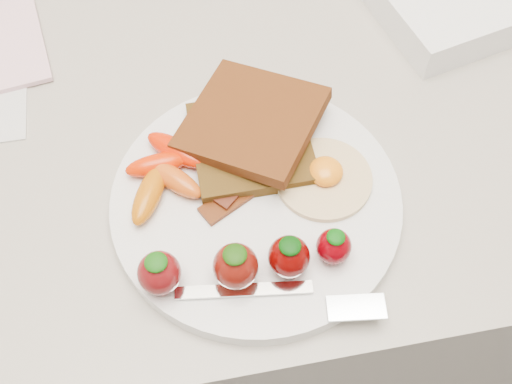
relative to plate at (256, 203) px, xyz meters
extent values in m
cube|color=gray|center=(-0.02, 0.15, -0.46)|extent=(2.00, 0.60, 0.90)
cylinder|color=white|center=(0.00, 0.00, 0.00)|extent=(0.27, 0.27, 0.02)
cube|color=black|center=(0.01, 0.06, 0.02)|extent=(0.11, 0.11, 0.01)
cube|color=black|center=(0.01, 0.07, 0.03)|extent=(0.17, 0.17, 0.03)
cylinder|color=beige|center=(0.07, 0.01, 0.01)|extent=(0.10, 0.10, 0.01)
ellipsoid|color=orange|center=(0.07, 0.01, 0.02)|extent=(0.04, 0.04, 0.02)
cube|color=#360A03|center=(-0.01, 0.01, 0.01)|extent=(0.08, 0.06, 0.00)
cube|color=black|center=(0.00, 0.01, 0.01)|extent=(0.09, 0.03, 0.00)
cube|color=black|center=(0.00, 0.02, 0.02)|extent=(0.08, 0.07, 0.00)
ellipsoid|color=red|center=(-0.09, 0.05, 0.02)|extent=(0.06, 0.03, 0.02)
ellipsoid|color=#C94E10|center=(-0.07, 0.03, 0.02)|extent=(0.06, 0.06, 0.02)
ellipsoid|color=#B95B06|center=(-0.10, 0.02, 0.02)|extent=(0.05, 0.07, 0.02)
ellipsoid|color=red|center=(-0.07, 0.06, 0.02)|extent=(0.06, 0.06, 0.02)
ellipsoid|color=#620C0F|center=(-0.09, -0.07, 0.03)|extent=(0.04, 0.04, 0.04)
ellipsoid|color=#11470A|center=(-0.09, -0.07, 0.05)|extent=(0.02, 0.02, 0.01)
ellipsoid|color=#5D0E08|center=(-0.03, -0.07, 0.03)|extent=(0.04, 0.04, 0.04)
ellipsoid|color=#153D07|center=(-0.03, -0.07, 0.05)|extent=(0.02, 0.02, 0.01)
ellipsoid|color=#500302|center=(0.01, -0.07, 0.03)|extent=(0.04, 0.04, 0.04)
ellipsoid|color=#053204|center=(0.01, -0.07, 0.05)|extent=(0.02, 0.02, 0.01)
ellipsoid|color=#640006|center=(0.05, -0.07, 0.03)|extent=(0.03, 0.03, 0.03)
ellipsoid|color=#074907|center=(0.05, -0.07, 0.04)|extent=(0.02, 0.02, 0.01)
cube|color=silver|center=(-0.03, -0.09, 0.01)|extent=(0.12, 0.03, 0.00)
cube|color=silver|center=(0.06, -0.12, 0.01)|extent=(0.05, 0.03, 0.00)
camera|label=1|loc=(-0.06, -0.30, 0.52)|focal=45.00mm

